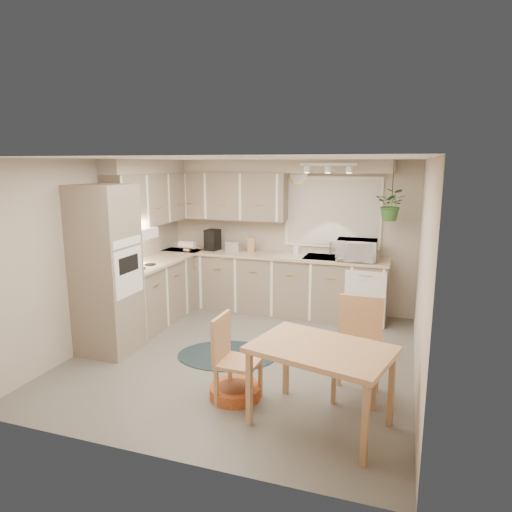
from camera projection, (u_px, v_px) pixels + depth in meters
name	position (u px, v px, depth m)	size (l,w,h in m)	color
floor	(245.00, 356.00, 5.66)	(4.20, 4.20, 0.00)	#66635A
ceiling	(243.00, 158.00, 5.18)	(4.20, 4.20, 0.00)	white
wall_back	(288.00, 235.00, 7.37)	(4.00, 0.04, 2.40)	#B8A998
wall_front	(150.00, 317.00, 3.47)	(4.00, 0.04, 2.40)	#B8A998
wall_left	(102.00, 251.00, 6.04)	(0.04, 4.20, 2.40)	#B8A998
wall_right	(422.00, 274.00, 4.80)	(0.04, 4.20, 2.40)	#B8A998
base_cab_left	(159.00, 291.00, 6.91)	(0.60, 1.85, 0.90)	gray
base_cab_back	(271.00, 284.00, 7.31)	(3.60, 0.60, 0.90)	gray
counter_left	(158.00, 260.00, 6.82)	(0.64, 1.89, 0.04)	#CCB395
counter_back	(271.00, 255.00, 7.20)	(3.64, 0.64, 0.04)	#CCB395
oven_stack	(106.00, 270.00, 5.62)	(0.65, 0.65, 2.10)	gray
wall_oven_face	(129.00, 272.00, 5.53)	(0.02, 0.56, 0.58)	white
upper_cab_left	(152.00, 199.00, 6.79)	(0.35, 2.00, 0.75)	gray
upper_cab_back	(227.00, 196.00, 7.40)	(2.00, 0.35, 0.75)	gray
soffit_left	(149.00, 166.00, 6.71)	(0.30, 2.00, 0.20)	#B8A998
soffit_back	(275.00, 166.00, 7.08)	(3.60, 0.30, 0.20)	#B8A998
cooktop	(137.00, 267.00, 6.27)	(0.52, 0.58, 0.02)	white
range_hood	(134.00, 234.00, 6.19)	(0.40, 0.60, 0.14)	white
window_blinds	(332.00, 212.00, 7.05)	(1.40, 0.02, 1.00)	white
window_frame	(332.00, 212.00, 7.06)	(1.50, 0.02, 1.10)	white
sink	(328.00, 260.00, 6.94)	(0.70, 0.48, 0.10)	#AEB1B6
dishwasher_front	(365.00, 299.00, 6.56)	(0.58, 0.01, 0.83)	white
track_light_bar	(328.00, 164.00, 6.42)	(0.80, 0.04, 0.04)	white
wall_clock	(298.00, 174.00, 7.10)	(0.30, 0.30, 0.03)	#E1BD4F
dining_table	(320.00, 386.00, 4.10)	(1.20, 0.80, 0.76)	tan
chair_left	(239.00, 360.00, 4.50)	(0.41, 0.41, 0.88)	tan
chair_back	(357.00, 350.00, 4.56)	(0.47, 0.47, 1.01)	tan
braided_rug	(227.00, 355.00, 5.67)	(1.24, 0.93, 0.01)	black
pet_bed	(235.00, 392.00, 4.65)	(0.52, 0.52, 0.12)	#C46527
microwave	(357.00, 248.00, 6.66)	(0.57, 0.32, 0.39)	white
soap_bottle	(297.00, 251.00, 7.22)	(0.09, 0.20, 0.09)	white
hanging_plant	(391.00, 208.00, 6.40)	(0.41, 0.46, 0.36)	#316428
coffee_maker	(213.00, 240.00, 7.49)	(0.19, 0.24, 0.34)	black
toaster	(234.00, 246.00, 7.41)	(0.26, 0.15, 0.16)	#AEB1B6
knife_block	(251.00, 245.00, 7.34)	(0.11, 0.11, 0.24)	tan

